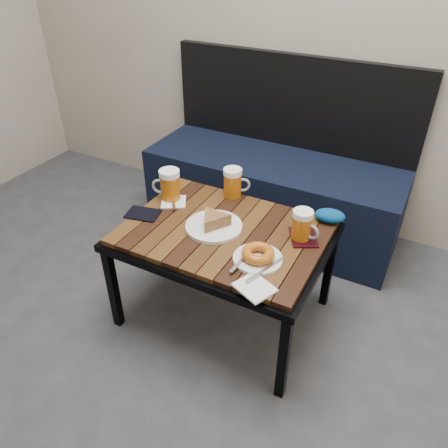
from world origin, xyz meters
The scene contains 12 objects.
bench centered at (-0.13, 1.76, 0.27)m, with size 1.40×0.50×0.95m.
cafe_table centered at (-0.05, 1.00, 0.43)m, with size 0.84×0.62×0.47m.
beer_mug_left centered at (-0.38, 1.10, 0.54)m, with size 0.14×0.10×0.15m.
beer_mug_centre centered at (-0.14, 1.26, 0.54)m, with size 0.13×0.11×0.13m.
beer_mug_right centered at (0.25, 1.09, 0.54)m, with size 0.12×0.09×0.13m.
plate_pie centered at (-0.09, 0.99, 0.50)m, with size 0.23×0.23×0.07m.
plate_bagel centered at (0.15, 0.88, 0.49)m, with size 0.18×0.24×0.05m.
napkin_left centered at (-0.35, 1.08, 0.48)m, with size 0.15×0.15×0.01m.
napkin_right centered at (0.21, 0.74, 0.48)m, with size 0.16×0.15×0.01m.
passport_navy centered at (-0.41, 0.94, 0.48)m, with size 0.10×0.14×0.01m, color black.
passport_burgundy centered at (0.26, 1.10, 0.48)m, with size 0.10×0.14×0.01m, color black.
knit_pouch centered at (0.31, 1.26, 0.50)m, with size 0.13×0.08×0.05m, color navy.
Camera 1 is at (0.63, -0.28, 1.49)m, focal length 35.00 mm.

